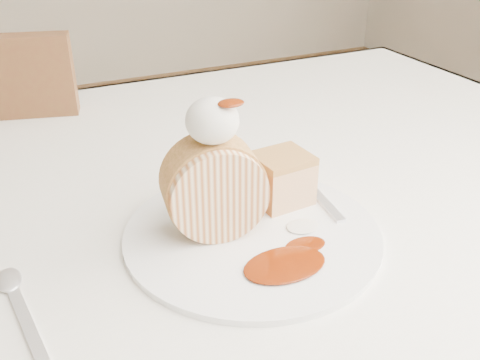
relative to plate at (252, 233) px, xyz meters
name	(u,v)px	position (x,y,z in m)	size (l,w,h in m)	color
table	(169,250)	(-0.06, 0.13, -0.09)	(1.40, 0.90, 0.75)	silver
plate	(252,233)	(0.00, 0.00, 0.00)	(0.28, 0.28, 0.01)	white
roulade_slice	(215,188)	(-0.04, 0.02, 0.06)	(0.10, 0.10, 0.06)	beige
cake_chunk	(282,181)	(0.06, 0.04, 0.03)	(0.06, 0.06, 0.05)	tan
whipped_cream	(212,121)	(-0.04, 0.02, 0.13)	(0.05, 0.05, 0.05)	silver
caramel_drizzle	(231,97)	(-0.02, 0.01, 0.16)	(0.03, 0.02, 0.01)	#641C04
caramel_pool	(285,265)	(0.00, -0.07, 0.01)	(0.09, 0.06, 0.00)	#641C04
fork	(318,196)	(0.10, 0.03, 0.01)	(0.02, 0.17, 0.00)	silver
spoon	(29,328)	(-0.24, -0.05, 0.00)	(0.02, 0.14, 0.00)	silver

